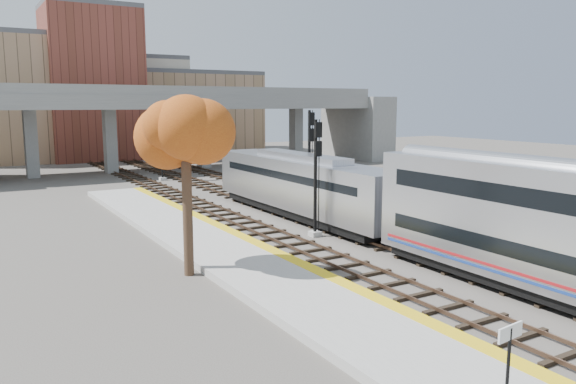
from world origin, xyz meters
TOP-DOWN VIEW (x-y plane):
  - ground at (0.00, 0.00)m, footprint 160.00×160.00m
  - platform at (-7.25, 0.00)m, footprint 4.50×60.00m
  - yellow_strip at (-5.35, 0.00)m, footprint 0.70×60.00m
  - tracks at (0.93, 12.50)m, footprint 10.70×95.00m
  - overpass at (4.92, 45.00)m, footprint 54.00×12.00m
  - buildings_far at (1.26, 66.57)m, footprint 43.00×21.00m
  - parking_lot at (14.00, 28.00)m, footprint 14.00×18.00m
  - locomotive at (1.00, 13.12)m, footprint 3.02×19.05m
  - signal_mast_near at (-1.10, 8.12)m, footprint 0.60×0.64m
  - signal_mast_mid at (3.00, 15.17)m, footprint 0.60×0.64m
  - signal_mast_far at (-1.10, 35.96)m, footprint 0.60×0.64m
  - station_sign at (-8.01, -10.45)m, footprint 0.90×0.15m
  - tree at (-10.03, 4.86)m, footprint 3.60×3.60m
  - car_a at (11.73, 23.60)m, footprint 1.94×3.65m
  - car_b at (14.04, 26.34)m, footprint 1.60×3.72m
  - car_c at (16.69, 30.80)m, footprint 3.00×4.83m

SIDE VIEW (x-z plane):
  - ground at x=0.00m, z-range 0.00..0.00m
  - parking_lot at x=14.00m, z-range 0.00..0.04m
  - tracks at x=0.93m, z-range -0.05..0.20m
  - platform at x=-7.25m, z-range 0.00..0.35m
  - yellow_strip at x=-5.35m, z-range 0.35..0.36m
  - car_a at x=11.73m, z-range 0.04..1.22m
  - car_b at x=14.04m, z-range 0.04..1.23m
  - car_c at x=16.69m, z-range 0.04..1.34m
  - station_sign at x=-8.01m, z-range 0.84..3.12m
  - locomotive at x=1.00m, z-range 0.23..4.33m
  - signal_mast_near at x=-1.10m, z-range -0.09..6.65m
  - signal_mast_far at x=-1.10m, z-range -0.08..6.69m
  - signal_mast_mid at x=3.00m, z-range -0.01..7.15m
  - overpass at x=4.92m, z-range 1.06..10.56m
  - tree at x=-10.03m, z-range 2.07..10.61m
  - buildings_far at x=1.26m, z-range -2.42..18.18m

